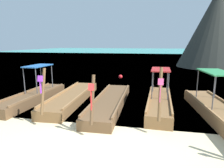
{
  "coord_description": "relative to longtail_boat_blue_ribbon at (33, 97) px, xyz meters",
  "views": [
    {
      "loc": [
        1.95,
        -5.08,
        3.36
      ],
      "look_at": [
        0.0,
        4.47,
        1.34
      ],
      "focal_mm": 31.93,
      "sensor_mm": 36.0,
      "label": 1
    }
  ],
  "objects": [
    {
      "name": "longtail_boat_violet_ribbon",
      "position": [
        2.18,
        0.5,
        -0.07
      ],
      "size": [
        1.61,
        6.75,
        2.36
      ],
      "color": "brown",
      "rests_on": "ground"
    },
    {
      "name": "longtail_boat_pink_ribbon",
      "position": [
        7.08,
        0.28,
        0.01
      ],
      "size": [
        1.32,
        5.88,
        2.48
      ],
      "color": "brown",
      "rests_on": "ground"
    },
    {
      "name": "mooring_buoy_near",
      "position": [
        3.72,
        8.55,
        -0.14
      ],
      "size": [
        0.38,
        0.38,
        0.38
      ],
      "color": "red",
      "rests_on": "sea_water"
    },
    {
      "name": "longtail_boat_blue_ribbon",
      "position": [
        0.0,
        0.0,
        0.0
      ],
      "size": [
        1.33,
        6.22,
        2.56
      ],
      "color": "brown",
      "rests_on": "ground"
    },
    {
      "name": "karst_rock",
      "position": [
        15.56,
        20.89,
        5.02
      ],
      "size": [
        11.27,
        10.2,
        11.19
      ],
      "color": "#2D302B",
      "rests_on": "ground"
    },
    {
      "name": "ground",
      "position": [
        4.71,
        -4.83,
        -0.33
      ],
      "size": [
        120.0,
        120.0,
        0.0
      ],
      "primitive_type": "plane",
      "color": "beige"
    },
    {
      "name": "longtail_boat_red_ribbon",
      "position": [
        4.51,
        0.14,
        -0.09
      ],
      "size": [
        1.51,
        7.03,
        2.23
      ],
      "color": "brown",
      "rests_on": "ground"
    },
    {
      "name": "longtail_boat_orange_ribbon",
      "position": [
        9.68,
        -0.81,
        -0.01
      ],
      "size": [
        2.07,
        7.29,
        2.42
      ],
      "color": "brown",
      "rests_on": "ground"
    },
    {
      "name": "sea_water",
      "position": [
        4.71,
        57.64,
        -0.33
      ],
      "size": [
        120.0,
        120.0,
        0.0
      ],
      "primitive_type": "plane",
      "color": "#2DB29E",
      "rests_on": "ground"
    }
  ]
}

